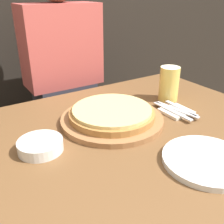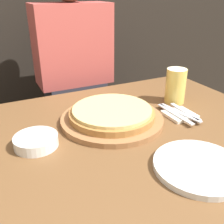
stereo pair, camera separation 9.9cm
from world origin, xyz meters
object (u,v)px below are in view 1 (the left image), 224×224
object	(u,v)px
side_bowl	(40,145)
fork	(172,111)
pizza_on_board	(112,116)
diner_person	(65,94)
spoon	(181,108)
beer_glass	(169,82)
dinner_plate	(207,160)
dinner_knife	(177,110)

from	to	relation	value
side_bowl	fork	bearing A→B (deg)	-3.19
pizza_on_board	side_bowl	world-z (taller)	pizza_on_board
pizza_on_board	diner_person	bearing A→B (deg)	85.69
diner_person	spoon	bearing A→B (deg)	-69.00
pizza_on_board	beer_glass	size ratio (longest dim) A/B	2.55
beer_glass	dinner_plate	size ratio (longest dim) A/B	0.59
dinner_plate	diner_person	distance (m)	0.95
dinner_knife	side_bowl	bearing A→B (deg)	176.95
side_bowl	dinner_knife	distance (m)	0.56
diner_person	pizza_on_board	bearing A→B (deg)	-94.31
pizza_on_board	dinner_knife	world-z (taller)	pizza_on_board
side_bowl	spoon	world-z (taller)	side_bowl
beer_glass	fork	xyz separation A→B (m)	(-0.09, -0.12, -0.07)
dinner_plate	fork	distance (m)	0.33
fork	diner_person	distance (m)	0.68
beer_glass	side_bowl	xyz separation A→B (m)	(-0.63, -0.10, -0.07)
dinner_knife	spoon	xyz separation A→B (m)	(0.03, 0.00, 0.00)
pizza_on_board	spoon	distance (m)	0.30
dinner_plate	diner_person	world-z (taller)	diner_person
dinner_plate	diner_person	size ratio (longest dim) A/B	0.19
beer_glass	fork	world-z (taller)	beer_glass
pizza_on_board	fork	bearing A→B (deg)	-17.75
beer_glass	dinner_knife	bearing A→B (deg)	-119.12
spoon	beer_glass	bearing A→B (deg)	70.36
side_bowl	pizza_on_board	bearing A→B (deg)	9.01
pizza_on_board	diner_person	world-z (taller)	diner_person
pizza_on_board	side_bowl	xyz separation A→B (m)	(-0.30, -0.05, -0.01)
diner_person	side_bowl	bearing A→B (deg)	-118.89
fork	diner_person	bearing A→B (deg)	107.03
pizza_on_board	spoon	xyz separation A→B (m)	(0.29, -0.08, -0.01)
dinner_plate	spoon	bearing A→B (deg)	56.03
dinner_knife	spoon	bearing A→B (deg)	0.00
beer_glass	dinner_plate	bearing A→B (deg)	-120.10
dinner_knife	fork	bearing A→B (deg)	180.00
dinner_plate	dinner_knife	world-z (taller)	dinner_plate
fork	dinner_knife	xyz separation A→B (m)	(0.03, -0.00, 0.00)
fork	dinner_knife	world-z (taller)	same
beer_glass	dinner_knife	distance (m)	0.16
beer_glass	side_bowl	distance (m)	0.64
dinner_plate	fork	world-z (taller)	dinner_plate
pizza_on_board	dinner_knife	xyz separation A→B (m)	(0.27, -0.08, -0.01)
spoon	diner_person	size ratio (longest dim) A/B	0.13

